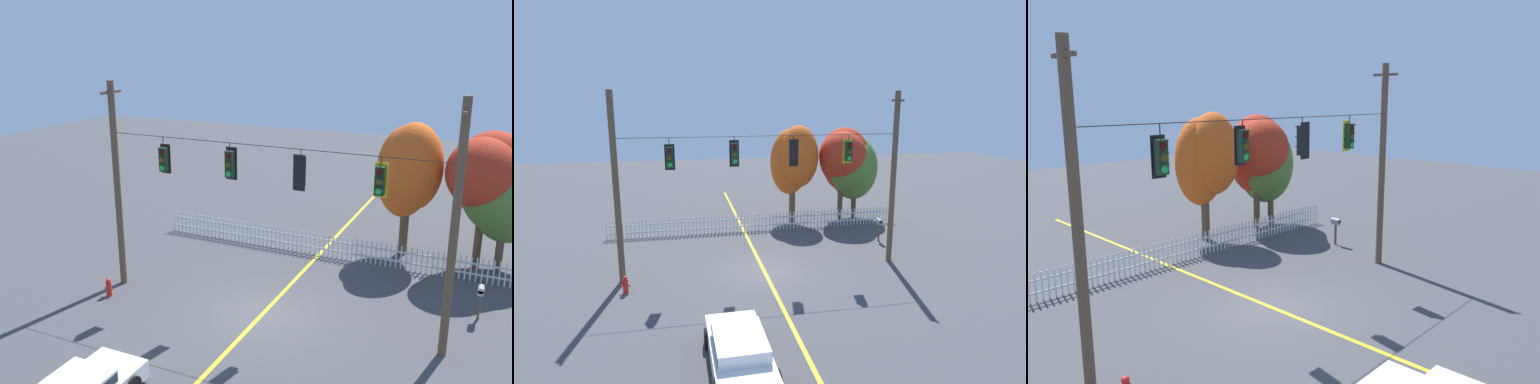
% 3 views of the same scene
% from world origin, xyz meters
% --- Properties ---
extents(ground, '(80.00, 80.00, 0.00)m').
position_xyz_m(ground, '(0.00, 0.00, 0.00)').
color(ground, '#424244').
extents(lane_centerline_stripe, '(0.16, 36.00, 0.01)m').
position_xyz_m(lane_centerline_stripe, '(0.00, 0.00, 0.00)').
color(lane_centerline_stripe, gold).
rests_on(lane_centerline_stripe, ground).
extents(signal_support_span, '(13.14, 1.10, 8.40)m').
position_xyz_m(signal_support_span, '(0.00, 0.00, 4.28)').
color(signal_support_span, brown).
rests_on(signal_support_span, ground).
extents(traffic_signal_westbound_side, '(0.43, 0.38, 1.43)m').
position_xyz_m(traffic_signal_westbound_side, '(-4.13, 0.01, 5.54)').
color(traffic_signal_westbound_side, black).
extents(traffic_signal_southbound_primary, '(0.43, 0.38, 1.37)m').
position_xyz_m(traffic_signal_southbound_primary, '(-1.31, 0.01, 5.63)').
color(traffic_signal_southbound_primary, black).
extents(traffic_signal_northbound_secondary, '(0.43, 0.38, 1.40)m').
position_xyz_m(traffic_signal_northbound_secondary, '(1.38, -0.01, 5.62)').
color(traffic_signal_northbound_secondary, black).
extents(traffic_signal_eastbound_side, '(0.43, 0.38, 1.36)m').
position_xyz_m(traffic_signal_eastbound_side, '(4.07, 0.01, 5.61)').
color(traffic_signal_eastbound_side, black).
extents(white_picket_fence, '(17.98, 0.06, 1.09)m').
position_xyz_m(white_picket_fence, '(0.92, 6.39, 0.55)').
color(white_picket_fence, silver).
rests_on(white_picket_fence, ground).
extents(autumn_maple_near_fence, '(3.05, 2.75, 6.37)m').
position_xyz_m(autumn_maple_near_fence, '(3.59, 8.11, 4.14)').
color(autumn_maple_near_fence, brown).
rests_on(autumn_maple_near_fence, ground).
extents(autumn_maple_mid, '(3.62, 3.69, 6.18)m').
position_xyz_m(autumn_maple_mid, '(7.05, 8.12, 4.04)').
color(autumn_maple_mid, brown).
rests_on(autumn_maple_mid, ground).
extents(autumn_oak_far_east, '(3.59, 3.36, 5.61)m').
position_xyz_m(autumn_oak_far_east, '(7.64, 8.15, 3.53)').
color(autumn_oak_far_east, brown).
rests_on(autumn_oak_far_east, ground).
extents(roadside_mailbox, '(0.25, 0.44, 1.32)m').
position_xyz_m(roadside_mailbox, '(7.31, 3.01, 1.07)').
color(roadside_mailbox, brown).
rests_on(roadside_mailbox, ground).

